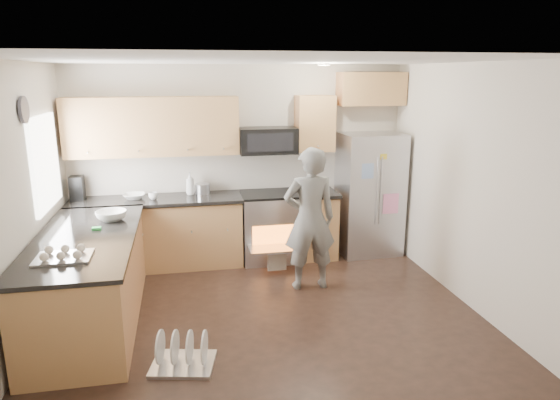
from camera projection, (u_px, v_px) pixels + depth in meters
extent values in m
plane|color=black|center=(265.00, 317.00, 5.23)|extent=(4.50, 4.50, 0.00)
cube|color=beige|center=(240.00, 163.00, 6.81)|extent=(4.50, 0.04, 2.60)
cube|color=beige|center=(317.00, 276.00, 3.01)|extent=(4.50, 0.04, 2.60)
cube|color=beige|center=(17.00, 209.00, 4.49)|extent=(0.04, 4.00, 2.60)
cube|color=beige|center=(471.00, 187.00, 5.33)|extent=(0.04, 4.00, 2.60)
cube|color=white|center=(263.00, 60.00, 4.59)|extent=(4.50, 4.00, 0.04)
cube|color=white|center=(45.00, 162.00, 5.38)|extent=(0.04, 1.00, 1.00)
cylinder|color=#FFF0CC|center=(324.00, 64.00, 5.80)|extent=(0.14, 0.14, 0.02)
cylinder|color=#474754|center=(24.00, 110.00, 4.71)|extent=(0.03, 0.26, 0.26)
cube|color=#BA784A|center=(159.00, 235.00, 6.53)|extent=(2.15, 0.60, 0.87)
cube|color=black|center=(156.00, 200.00, 6.40)|extent=(2.19, 0.64, 0.04)
cube|color=#BA784A|center=(316.00, 225.00, 6.92)|extent=(0.50, 0.60, 0.87)
cube|color=black|center=(316.00, 193.00, 6.80)|extent=(0.54, 0.64, 0.04)
cube|color=#BA784A|center=(153.00, 127.00, 6.31)|extent=(2.16, 0.33, 0.74)
cube|color=#BA784A|center=(315.00, 123.00, 6.71)|extent=(0.50, 0.33, 0.74)
cube|color=#BA784A|center=(371.00, 89.00, 6.74)|extent=(0.90, 0.33, 0.44)
imported|color=silver|center=(134.00, 196.00, 6.37)|extent=(0.28, 0.28, 0.07)
imported|color=silver|center=(190.00, 183.00, 6.58)|extent=(0.11, 0.11, 0.30)
imported|color=silver|center=(153.00, 196.00, 6.34)|extent=(0.12, 0.12, 0.09)
cylinder|color=#B7B7BC|center=(203.00, 189.00, 6.65)|extent=(0.19, 0.19, 0.13)
cube|color=black|center=(77.00, 188.00, 6.30)|extent=(0.16, 0.20, 0.30)
cylinder|color=#B7B7BC|center=(307.00, 189.00, 6.75)|extent=(0.11, 0.11, 0.08)
cube|color=#BA784A|center=(90.00, 282.00, 5.03)|extent=(0.90, 2.30, 0.87)
cube|color=black|center=(85.00, 238.00, 4.92)|extent=(0.96, 2.36, 0.04)
imported|color=silver|center=(111.00, 216.00, 5.44)|extent=(0.33, 0.33, 0.10)
cube|color=green|center=(97.00, 229.00, 5.11)|extent=(0.09, 0.06, 0.03)
cube|color=#B7B7BC|center=(63.00, 254.00, 4.31)|extent=(0.46, 0.35, 0.10)
cube|color=#B7B7BC|center=(270.00, 227.00, 6.78)|extent=(0.76, 0.62, 0.90)
cube|color=black|center=(270.00, 194.00, 6.67)|extent=(0.76, 0.60, 0.03)
cube|color=orange|center=(274.00, 238.00, 6.49)|extent=(0.56, 0.02, 0.34)
cube|color=#B7B7BC|center=(276.00, 249.00, 6.36)|extent=(0.70, 0.34, 0.03)
cube|color=beige|center=(277.00, 260.00, 6.34)|extent=(0.24, 0.03, 0.28)
cube|color=black|center=(268.00, 140.00, 6.61)|extent=(0.76, 0.40, 0.34)
cube|color=#B7B7BC|center=(369.00, 194.00, 6.97)|extent=(0.85, 0.67, 1.69)
cylinder|color=#B7B7BC|center=(377.00, 191.00, 6.62)|extent=(0.02, 0.02, 0.92)
cylinder|color=#B7B7BC|center=(381.00, 191.00, 6.63)|extent=(0.02, 0.02, 0.92)
cube|color=#FF93C7|center=(391.00, 204.00, 6.71)|extent=(0.22, 0.01, 0.28)
cube|color=#8EAFE4|center=(368.00, 171.00, 6.53)|extent=(0.17, 0.01, 0.20)
imported|color=slate|center=(310.00, 219.00, 5.78)|extent=(0.62, 0.40, 1.69)
cube|color=#B7B7BC|center=(183.00, 364.00, 4.36)|extent=(0.61, 0.53, 0.03)
cylinder|color=silver|center=(160.00, 347.00, 4.33)|extent=(0.08, 0.30, 0.30)
cylinder|color=silver|center=(175.00, 347.00, 4.32)|extent=(0.08, 0.30, 0.30)
cylinder|color=silver|center=(190.00, 347.00, 4.32)|extent=(0.08, 0.30, 0.30)
cylinder|color=silver|center=(204.00, 347.00, 4.32)|extent=(0.08, 0.30, 0.30)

